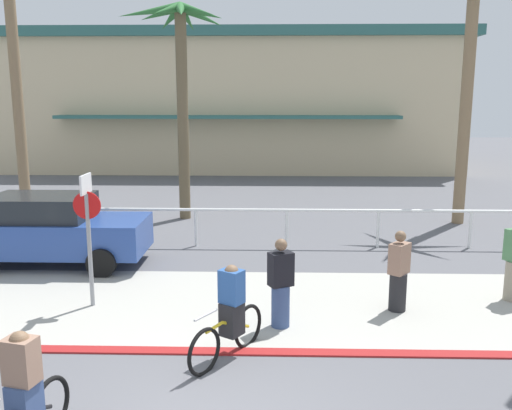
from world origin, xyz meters
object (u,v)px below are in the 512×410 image
at_px(pedestrian_1, 399,275).
at_px(pedestrian_2, 281,287).
at_px(cyclist_black_1, 21,399).
at_px(cyclist_yellow_0, 230,314).
at_px(stop_sign_bike_lane, 88,221).
at_px(car_blue_1, 51,229).
at_px(palm_tree_2, 180,53).
at_px(palm_tree_3, 470,42).
at_px(palm_tree_1, 11,12).

bearing_deg(pedestrian_1, pedestrian_2, -160.18).
bearing_deg(cyclist_black_1, cyclist_yellow_0, 49.37).
bearing_deg(stop_sign_bike_lane, car_blue_1, 124.61).
distance_m(car_blue_1, cyclist_yellow_0, 6.56).
height_order(car_blue_1, cyclist_black_1, car_blue_1).
bearing_deg(palm_tree_2, pedestrian_1, -56.59).
xyz_separation_m(stop_sign_bike_lane, palm_tree_2, (0.55, 7.87, 3.65)).
xyz_separation_m(cyclist_yellow_0, pedestrian_2, (0.79, 1.14, 0.04)).
height_order(palm_tree_3, cyclist_black_1, palm_tree_3).
distance_m(palm_tree_1, palm_tree_3, 14.53).
relative_size(palm_tree_2, cyclist_yellow_0, 4.39).
relative_size(cyclist_black_1, pedestrian_1, 1.15).
bearing_deg(stop_sign_bike_lane, pedestrian_1, -0.93).
bearing_deg(car_blue_1, palm_tree_2, 65.76).
xyz_separation_m(car_blue_1, pedestrian_1, (7.61, -2.72, -0.16)).
bearing_deg(pedestrian_1, car_blue_1, 160.32).
distance_m(palm_tree_2, pedestrian_2, 10.35).
xyz_separation_m(cyclist_yellow_0, pedestrian_1, (3.00, 1.93, 0.01)).
distance_m(stop_sign_bike_lane, cyclist_black_1, 4.65).
xyz_separation_m(car_blue_1, cyclist_black_1, (2.50, -7.12, -0.18)).
bearing_deg(pedestrian_1, palm_tree_1, 141.28).
distance_m(palm_tree_3, pedestrian_2, 11.20).
height_order(stop_sign_bike_lane, cyclist_black_1, stop_sign_bike_lane).
distance_m(palm_tree_1, car_blue_1, 8.95).
distance_m(palm_tree_3, cyclist_black_1, 15.50).
xyz_separation_m(palm_tree_2, cyclist_yellow_0, (2.26, -9.89, -4.63)).
bearing_deg(palm_tree_3, stop_sign_bike_lane, -141.77).
xyz_separation_m(pedestrian_1, pedestrian_2, (-2.20, -0.79, 0.02)).
bearing_deg(car_blue_1, stop_sign_bike_lane, -55.39).
bearing_deg(cyclist_black_1, palm_tree_1, 113.70).
distance_m(stop_sign_bike_lane, pedestrian_1, 5.88).
bearing_deg(car_blue_1, pedestrian_1, -19.68).
bearing_deg(pedestrian_1, cyclist_black_1, -139.29).
distance_m(palm_tree_2, palm_tree_3, 8.84).
bearing_deg(cyclist_yellow_0, stop_sign_bike_lane, 144.10).
height_order(pedestrian_1, pedestrian_2, pedestrian_2).
bearing_deg(palm_tree_2, palm_tree_3, -3.13).
xyz_separation_m(palm_tree_3, cyclist_yellow_0, (-6.57, -9.41, -4.89)).
bearing_deg(cyclist_black_1, palm_tree_2, 90.66).
height_order(car_blue_1, cyclist_yellow_0, car_blue_1).
xyz_separation_m(stop_sign_bike_lane, palm_tree_1, (-5.06, 8.61, 5.00)).
bearing_deg(pedestrian_2, car_blue_1, 146.97).
xyz_separation_m(stop_sign_bike_lane, car_blue_1, (-1.81, 2.63, -0.81)).
relative_size(stop_sign_bike_lane, cyclist_yellow_0, 1.64).
relative_size(palm_tree_3, pedestrian_1, 4.92).
bearing_deg(palm_tree_1, cyclist_black_1, -66.30).
height_order(palm_tree_2, cyclist_yellow_0, palm_tree_2).
distance_m(car_blue_1, cyclist_black_1, 7.55).
xyz_separation_m(palm_tree_3, car_blue_1, (-11.19, -4.76, -4.72)).
xyz_separation_m(palm_tree_3, pedestrian_1, (-3.58, -7.48, -4.88)).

